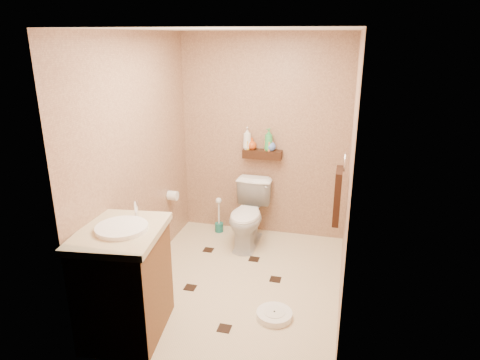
# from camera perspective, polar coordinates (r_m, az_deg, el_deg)

# --- Properties ---
(ground) EXTENTS (2.50, 2.50, 0.00)m
(ground) POSITION_cam_1_polar(r_m,az_deg,el_deg) (4.42, -0.34, -13.44)
(ground) COLOR beige
(ground) RESTS_ON ground
(wall_back) EXTENTS (2.00, 0.04, 2.40)m
(wall_back) POSITION_cam_1_polar(r_m,az_deg,el_deg) (5.09, 3.21, 5.65)
(wall_back) COLOR tan
(wall_back) RESTS_ON ground
(wall_front) EXTENTS (2.00, 0.04, 2.40)m
(wall_front) POSITION_cam_1_polar(r_m,az_deg,el_deg) (2.80, -6.91, -5.81)
(wall_front) COLOR tan
(wall_front) RESTS_ON ground
(wall_left) EXTENTS (0.04, 2.50, 2.40)m
(wall_left) POSITION_cam_1_polar(r_m,az_deg,el_deg) (4.27, -13.50, 2.53)
(wall_left) COLOR tan
(wall_left) RESTS_ON ground
(wall_right) EXTENTS (0.04, 2.50, 2.40)m
(wall_right) POSITION_cam_1_polar(r_m,az_deg,el_deg) (3.79, 14.40, 0.43)
(wall_right) COLOR tan
(wall_right) RESTS_ON ground
(ceiling) EXTENTS (2.00, 2.50, 0.02)m
(ceiling) POSITION_cam_1_polar(r_m,az_deg,el_deg) (3.73, -0.42, 19.46)
(ceiling) COLOR silver
(ceiling) RESTS_ON wall_back
(wall_shelf) EXTENTS (0.46, 0.14, 0.10)m
(wall_shelf) POSITION_cam_1_polar(r_m,az_deg,el_deg) (5.06, 3.00, 3.46)
(wall_shelf) COLOR #381C0F
(wall_shelf) RESTS_ON wall_back
(floor_accents) EXTENTS (1.08, 1.40, 0.01)m
(floor_accents) POSITION_cam_1_polar(r_m,az_deg,el_deg) (4.38, -0.35, -13.67)
(floor_accents) COLOR black
(floor_accents) RESTS_ON ground
(toilet) EXTENTS (0.42, 0.73, 0.74)m
(toilet) POSITION_cam_1_polar(r_m,az_deg,el_deg) (4.98, 1.11, -4.70)
(toilet) COLOR white
(toilet) RESTS_ON ground
(vanity) EXTENTS (0.72, 0.84, 1.08)m
(vanity) POSITION_cam_1_polar(r_m,az_deg,el_deg) (3.66, -15.16, -12.77)
(vanity) COLOR brown
(vanity) RESTS_ON ground
(bathroom_scale) EXTENTS (0.40, 0.40, 0.06)m
(bathroom_scale) POSITION_cam_1_polar(r_m,az_deg,el_deg) (3.94, 4.59, -17.47)
(bathroom_scale) COLOR white
(bathroom_scale) RESTS_ON ground
(toilet_brush) EXTENTS (0.10, 0.10, 0.46)m
(toilet_brush) POSITION_cam_1_polar(r_m,az_deg,el_deg) (5.38, -2.82, -5.32)
(toilet_brush) COLOR #1B6F64
(toilet_brush) RESTS_ON ground
(towel_ring) EXTENTS (0.12, 0.30, 0.76)m
(towel_ring) POSITION_cam_1_polar(r_m,az_deg,el_deg) (4.11, 12.95, -1.77)
(towel_ring) COLOR silver
(towel_ring) RESTS_ON wall_right
(toilet_paper) EXTENTS (0.12, 0.11, 0.12)m
(toilet_paper) POSITION_cam_1_polar(r_m,az_deg,el_deg) (4.98, -8.96, -2.07)
(toilet_paper) COLOR white
(toilet_paper) RESTS_ON wall_left
(bottle_a) EXTENTS (0.12, 0.12, 0.27)m
(bottle_a) POSITION_cam_1_polar(r_m,az_deg,el_deg) (5.05, 0.97, 5.61)
(bottle_a) COLOR white
(bottle_a) RESTS_ON wall_shelf
(bottle_b) EXTENTS (0.10, 0.10, 0.16)m
(bottle_b) POSITION_cam_1_polar(r_m,az_deg,el_deg) (5.06, 1.07, 5.01)
(bottle_b) COLOR yellow
(bottle_b) RESTS_ON wall_shelf
(bottle_c) EXTENTS (0.11, 0.11, 0.14)m
(bottle_c) POSITION_cam_1_polar(r_m,az_deg,el_deg) (5.05, 1.62, 4.88)
(bottle_c) COLOR #C14916
(bottle_c) RESTS_ON wall_shelf
(bottle_d) EXTENTS (0.14, 0.14, 0.26)m
(bottle_d) POSITION_cam_1_polar(r_m,az_deg,el_deg) (5.00, 3.85, 5.41)
(bottle_d) COLOR green
(bottle_d) RESTS_ON wall_shelf
(bottle_e) EXTENTS (0.10, 0.10, 0.17)m
(bottle_e) POSITION_cam_1_polar(r_m,az_deg,el_deg) (5.01, 3.87, 4.88)
(bottle_e) COLOR #F38951
(bottle_e) RESTS_ON wall_shelf
(bottle_f) EXTENTS (0.15, 0.15, 0.14)m
(bottle_f) POSITION_cam_1_polar(r_m,az_deg,el_deg) (5.01, 4.17, 4.72)
(bottle_f) COLOR #5279CD
(bottle_f) RESTS_ON wall_shelf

